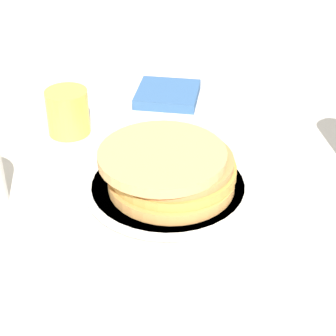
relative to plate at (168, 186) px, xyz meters
name	(u,v)px	position (x,y,z in m)	size (l,w,h in m)	color
ground_plane	(172,204)	(0.03, 0.02, -0.01)	(4.00, 4.00, 0.00)	#BCB7AD
plate	(168,186)	(0.00, 0.00, 0.00)	(0.25, 0.25, 0.01)	silver
pancake_stack	(169,168)	(0.00, 0.00, 0.03)	(0.20, 0.20, 0.06)	#C18745
juice_glass	(68,112)	(-0.09, -0.23, 0.03)	(0.07, 0.07, 0.08)	yellow
napkin	(168,94)	(-0.28, -0.13, 0.00)	(0.14, 0.14, 0.02)	#33598C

